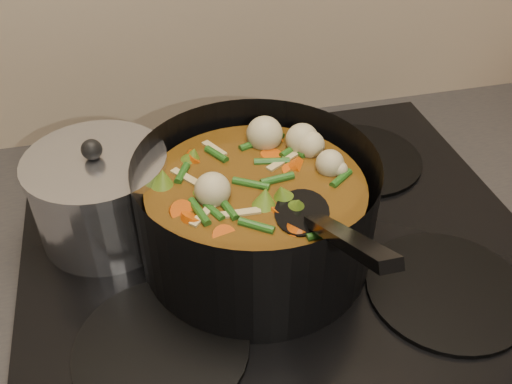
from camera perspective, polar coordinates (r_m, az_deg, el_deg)
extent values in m
cube|color=black|center=(0.74, 2.17, -7.09)|extent=(2.64, 0.64, 0.05)
cube|color=black|center=(0.72, 2.23, -5.16)|extent=(0.62, 0.54, 0.02)
cylinder|color=black|center=(0.61, -9.41, -15.03)|extent=(0.18, 0.18, 0.01)
cylinder|color=black|center=(0.68, 18.53, -9.23)|extent=(0.18, 0.18, 0.01)
cylinder|color=black|center=(0.79, -11.54, 0.04)|extent=(0.18, 0.18, 0.01)
cylinder|color=black|center=(0.85, 10.31, 3.29)|extent=(0.18, 0.18, 0.01)
cylinder|color=black|center=(0.65, 0.00, -1.78)|extent=(0.31, 0.31, 0.13)
cylinder|color=black|center=(0.69, 0.00, -5.72)|extent=(0.27, 0.27, 0.01)
cylinder|color=#57370E|center=(0.66, 0.00, -2.52)|extent=(0.25, 0.25, 0.09)
cylinder|color=#D85E0A|center=(0.64, 3.16, 0.94)|extent=(0.03, 0.03, 0.02)
cylinder|color=#D85E0A|center=(0.67, 2.51, 3.48)|extent=(0.04, 0.04, 0.02)
cylinder|color=#D85E0A|center=(0.70, -2.82, 4.85)|extent=(0.04, 0.04, 0.02)
cylinder|color=#D85E0A|center=(0.64, -4.22, 1.38)|extent=(0.03, 0.03, 0.02)
cylinder|color=#D85E0A|center=(0.60, -6.52, -1.83)|extent=(0.04, 0.03, 0.02)
cylinder|color=#D85E0A|center=(0.60, -0.70, -1.64)|extent=(0.04, 0.04, 0.02)
cylinder|color=#D85E0A|center=(0.59, 3.79, -2.64)|extent=(0.03, 0.04, 0.02)
cylinder|color=#D85E0A|center=(0.63, 8.44, 0.10)|extent=(0.03, 0.03, 0.02)
cylinder|color=#D85E0A|center=(0.66, 3.10, 2.38)|extent=(0.04, 0.04, 0.02)
cylinder|color=#D85E0A|center=(0.69, -0.44, 4.50)|extent=(0.04, 0.04, 0.02)
cylinder|color=#D85E0A|center=(0.65, -2.55, 1.66)|extent=(0.03, 0.03, 0.02)
cylinder|color=#D85E0A|center=(0.62, -5.83, -0.30)|extent=(0.04, 0.04, 0.02)
cylinder|color=#D85E0A|center=(0.57, -4.61, -4.61)|extent=(0.04, 0.04, 0.02)
sphere|color=tan|center=(0.63, 4.98, 2.07)|extent=(0.04, 0.04, 0.04)
sphere|color=tan|center=(0.67, -1.44, 4.17)|extent=(0.04, 0.04, 0.04)
sphere|color=tan|center=(0.61, -5.02, 0.19)|extent=(0.04, 0.04, 0.04)
sphere|color=tan|center=(0.58, 2.23, -1.80)|extent=(0.04, 0.04, 0.04)
sphere|color=tan|center=(0.64, 4.52, 2.70)|extent=(0.04, 0.04, 0.04)
cone|color=#55791E|center=(0.57, -1.70, -3.71)|extent=(0.04, 0.04, 0.03)
cone|color=#55791E|center=(0.61, 6.82, -0.65)|extent=(0.04, 0.04, 0.03)
cone|color=#55791E|center=(0.68, 3.29, 4.46)|extent=(0.04, 0.04, 0.03)
cone|color=#55791E|center=(0.67, -5.19, 3.55)|extent=(0.04, 0.04, 0.03)
cone|color=#55791E|center=(0.59, -5.60, -2.14)|extent=(0.04, 0.04, 0.03)
cone|color=#55791E|center=(0.58, 4.25, -2.96)|extent=(0.04, 0.04, 0.03)
cylinder|color=#225B1A|center=(0.65, 1.94, 2.72)|extent=(0.01, 0.04, 0.01)
cylinder|color=#225B1A|center=(0.70, -1.49, 5.44)|extent=(0.03, 0.03, 0.01)
cylinder|color=#225B1A|center=(0.66, -5.37, 3.15)|extent=(0.04, 0.02, 0.01)
cylinder|color=#225B1A|center=(0.62, -5.34, 0.34)|extent=(0.02, 0.04, 0.01)
cylinder|color=#225B1A|center=(0.60, -2.40, -1.08)|extent=(0.02, 0.04, 0.01)
cylinder|color=#225B1A|center=(0.56, 1.02, -5.03)|extent=(0.04, 0.02, 0.01)
cylinder|color=#225B1A|center=(0.59, 5.61, -2.08)|extent=(0.03, 0.03, 0.01)
cylinder|color=#225B1A|center=(0.63, 5.30, 1.04)|extent=(0.01, 0.04, 0.01)
cylinder|color=#225B1A|center=(0.65, 2.47, 2.48)|extent=(0.03, 0.03, 0.01)
cylinder|color=#225B1A|center=(0.70, -0.12, 5.52)|extent=(0.04, 0.02, 0.01)
cylinder|color=#225B1A|center=(0.67, -4.55, 3.68)|extent=(0.02, 0.04, 0.01)
cylinder|color=#225B1A|center=(0.63, -5.32, 0.94)|extent=(0.02, 0.04, 0.01)
cylinder|color=#225B1A|center=(0.60, -2.91, -0.77)|extent=(0.04, 0.02, 0.01)
cylinder|color=#225B1A|center=(0.56, -0.73, -5.05)|extent=(0.03, 0.03, 0.01)
cylinder|color=#225B1A|center=(0.58, 4.73, -2.71)|extent=(0.01, 0.04, 0.01)
cylinder|color=#225B1A|center=(0.62, 5.35, 0.44)|extent=(0.03, 0.03, 0.01)
cube|color=tan|center=(0.61, -5.91, -0.54)|extent=(0.04, 0.01, 0.00)
cube|color=tan|center=(0.58, 2.65, -2.95)|extent=(0.02, 0.04, 0.00)
cube|color=tan|center=(0.65, 5.27, 2.44)|extent=(0.04, 0.03, 0.00)
cube|color=tan|center=(0.67, -2.85, 3.86)|extent=(0.03, 0.03, 0.00)
cube|color=tan|center=(0.60, -5.37, -1.35)|extent=(0.03, 0.04, 0.00)
ellipsoid|color=black|center=(0.59, 4.60, -2.15)|extent=(0.08, 0.09, 0.01)
cube|color=black|center=(0.50, 8.98, -4.65)|extent=(0.02, 0.16, 0.10)
cylinder|color=silver|center=(0.71, -15.08, -0.79)|extent=(0.16, 0.16, 0.10)
cylinder|color=silver|center=(0.68, -15.85, 2.86)|extent=(0.17, 0.17, 0.01)
sphere|color=black|center=(0.67, -16.12, 4.10)|extent=(0.02, 0.02, 0.02)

